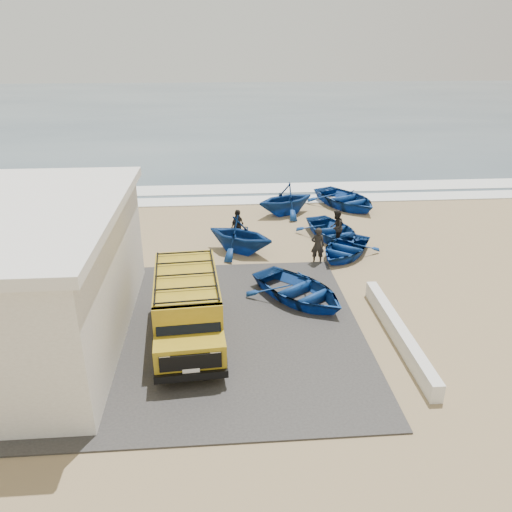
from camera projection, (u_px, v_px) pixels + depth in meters
name	position (u px, v px, depth m)	size (l,w,h in m)	color
ground	(234.00, 300.00, 17.99)	(160.00, 160.00, 0.00)	#998059
slab	(174.00, 331.00, 16.01)	(12.00, 10.00, 0.05)	#373532
ocean	(219.00, 107.00, 69.18)	(180.00, 88.00, 0.01)	#385166
surf_line	(226.00, 201.00, 28.95)	(180.00, 1.60, 0.06)	white
surf_wash	(225.00, 189.00, 31.24)	(180.00, 2.20, 0.04)	white
parapet	(398.00, 332.00, 15.49)	(0.35, 6.00, 0.55)	silver
van	(187.00, 306.00, 15.26)	(2.31, 5.09, 2.13)	#B1911A
boat_near_left	(299.00, 290.00, 17.82)	(2.81, 3.94, 0.82)	navy
boat_near_right	(345.00, 248.00, 21.53)	(2.41, 3.38, 0.70)	navy
boat_mid_left	(240.00, 234.00, 21.74)	(2.71, 3.14, 1.65)	navy
boat_mid_right	(333.00, 231.00, 23.43)	(2.69, 3.77, 0.78)	navy
boat_far_left	(286.00, 199.00, 26.52)	(2.79, 3.23, 1.70)	navy
boat_far_right	(345.00, 199.00, 27.87)	(3.16, 4.42, 0.92)	navy
fisherman_front	(318.00, 245.00, 20.71)	(0.57, 0.37, 1.56)	black
fisherman_middle	(336.00, 227.00, 22.67)	(0.78, 0.61, 1.60)	black
fisherman_back	(237.00, 226.00, 22.77)	(0.93, 0.39, 1.59)	black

